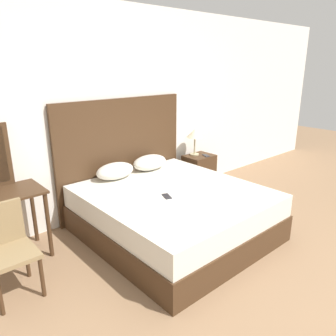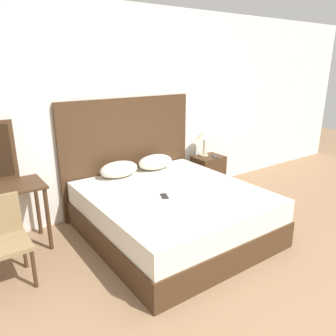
{
  "view_description": "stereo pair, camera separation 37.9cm",
  "coord_description": "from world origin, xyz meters",
  "px_view_note": "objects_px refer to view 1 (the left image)",
  "views": [
    {
      "loc": [
        -2.31,
        -1.0,
        1.98
      ],
      "look_at": [
        0.08,
        1.7,
        0.81
      ],
      "focal_mm": 35.0,
      "sensor_mm": 36.0,
      "label": 1
    },
    {
      "loc": [
        -2.01,
        -1.24,
        1.98
      ],
      "look_at": [
        0.08,
        1.7,
        0.81
      ],
      "focal_mm": 35.0,
      "sensor_mm": 36.0,
      "label": 2
    }
  ],
  "objects_px": {
    "phone_on_bed": "(167,196)",
    "nightstand": "(199,173)",
    "bed": "(174,213)",
    "phone_on_nightstand": "(206,156)",
    "table_lamp": "(195,134)",
    "chair": "(7,245)"
  },
  "relations": [
    {
      "from": "phone_on_bed",
      "to": "nightstand",
      "type": "relative_size",
      "value": 0.28
    },
    {
      "from": "bed",
      "to": "nightstand",
      "type": "bearing_deg",
      "value": 31.86
    },
    {
      "from": "phone_on_bed",
      "to": "phone_on_nightstand",
      "type": "relative_size",
      "value": 1.0
    },
    {
      "from": "table_lamp",
      "to": "phone_on_nightstand",
      "type": "height_order",
      "value": "table_lamp"
    },
    {
      "from": "phone_on_nightstand",
      "to": "bed",
      "type": "bearing_deg",
      "value": -152.2
    },
    {
      "from": "phone_on_bed",
      "to": "phone_on_nightstand",
      "type": "distance_m",
      "value": 1.69
    },
    {
      "from": "phone_on_bed",
      "to": "table_lamp",
      "type": "xyz_separation_m",
      "value": [
        1.4,
        0.94,
        0.35
      ]
    },
    {
      "from": "phone_on_bed",
      "to": "phone_on_nightstand",
      "type": "xyz_separation_m",
      "value": [
        1.5,
        0.78,
        0.03
      ]
    },
    {
      "from": "bed",
      "to": "table_lamp",
      "type": "xyz_separation_m",
      "value": [
        1.22,
        0.85,
        0.64
      ]
    },
    {
      "from": "nightstand",
      "to": "phone_on_nightstand",
      "type": "bearing_deg",
      "value": -56.94
    },
    {
      "from": "chair",
      "to": "bed",
      "type": "bearing_deg",
      "value": -6.68
    },
    {
      "from": "nightstand",
      "to": "chair",
      "type": "height_order",
      "value": "chair"
    },
    {
      "from": "bed",
      "to": "chair",
      "type": "height_order",
      "value": "chair"
    },
    {
      "from": "table_lamp",
      "to": "chair",
      "type": "xyz_separation_m",
      "value": [
        -3.0,
        -0.65,
        -0.46
      ]
    },
    {
      "from": "phone_on_bed",
      "to": "chair",
      "type": "xyz_separation_m",
      "value": [
        -1.6,
        0.29,
        -0.11
      ]
    },
    {
      "from": "phone_on_nightstand",
      "to": "chair",
      "type": "height_order",
      "value": "chair"
    },
    {
      "from": "bed",
      "to": "phone_on_bed",
      "type": "height_order",
      "value": "phone_on_bed"
    },
    {
      "from": "bed",
      "to": "phone_on_bed",
      "type": "bearing_deg",
      "value": -155.02
    },
    {
      "from": "phone_on_bed",
      "to": "phone_on_nightstand",
      "type": "height_order",
      "value": "phone_on_nightstand"
    },
    {
      "from": "phone_on_nightstand",
      "to": "chair",
      "type": "xyz_separation_m",
      "value": [
        -3.1,
        -0.49,
        -0.13
      ]
    },
    {
      "from": "nightstand",
      "to": "table_lamp",
      "type": "distance_m",
      "value": 0.63
    },
    {
      "from": "phone_on_bed",
      "to": "phone_on_nightstand",
      "type": "bearing_deg",
      "value": 27.47
    }
  ]
}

